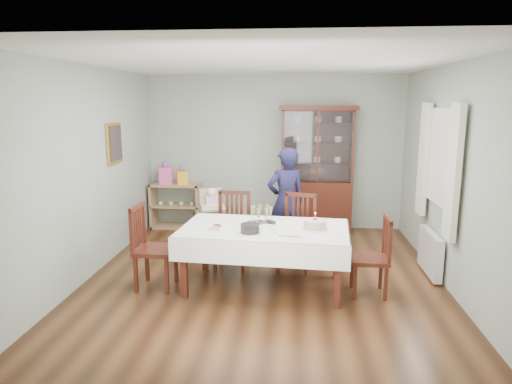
# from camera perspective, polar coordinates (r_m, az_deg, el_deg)

# --- Properties ---
(floor) EXTENTS (5.00, 5.00, 0.00)m
(floor) POSITION_cam_1_polar(r_m,az_deg,el_deg) (6.01, 0.99, -10.65)
(floor) COLOR #593319
(floor) RESTS_ON ground
(room_shell) EXTENTS (5.00, 5.00, 5.00)m
(room_shell) POSITION_cam_1_polar(r_m,az_deg,el_deg) (6.13, 1.39, 6.22)
(room_shell) COLOR #9EAA99
(room_shell) RESTS_ON floor
(dining_table) EXTENTS (2.08, 1.30, 0.76)m
(dining_table) POSITION_cam_1_polar(r_m,az_deg,el_deg) (5.59, 1.06, -8.15)
(dining_table) COLOR #461811
(dining_table) RESTS_ON floor
(china_cabinet) EXTENTS (1.30, 0.48, 2.18)m
(china_cabinet) POSITION_cam_1_polar(r_m,az_deg,el_deg) (7.91, 7.60, 3.02)
(china_cabinet) COLOR #461811
(china_cabinet) RESTS_ON floor
(sideboard) EXTENTS (0.90, 0.38, 0.80)m
(sideboard) POSITION_cam_1_polar(r_m,az_deg,el_deg) (8.33, -9.98, -1.69)
(sideboard) COLOR tan
(sideboard) RESTS_ON floor
(picture_frame) EXTENTS (0.04, 0.48, 0.58)m
(picture_frame) POSITION_cam_1_polar(r_m,az_deg,el_deg) (6.90, -17.29, 5.83)
(picture_frame) COLOR gold
(picture_frame) RESTS_ON room_shell
(window) EXTENTS (0.04, 1.02, 1.22)m
(window) POSITION_cam_1_polar(r_m,az_deg,el_deg) (6.18, 22.29, 3.99)
(window) COLOR white
(window) RESTS_ON room_shell
(curtain_left) EXTENTS (0.07, 0.30, 1.55)m
(curtain_left) POSITION_cam_1_polar(r_m,az_deg,el_deg) (5.59, 23.47, 2.18)
(curtain_left) COLOR silver
(curtain_left) RESTS_ON room_shell
(curtain_right) EXTENTS (0.07, 0.30, 1.55)m
(curtain_right) POSITION_cam_1_polar(r_m,az_deg,el_deg) (6.77, 20.21, 3.85)
(curtain_right) COLOR silver
(curtain_right) RESTS_ON room_shell
(radiator) EXTENTS (0.10, 0.80, 0.55)m
(radiator) POSITION_cam_1_polar(r_m,az_deg,el_deg) (6.43, 20.94, -7.10)
(radiator) COLOR white
(radiator) RESTS_ON floor
(chair_far_left) EXTENTS (0.49, 0.49, 1.03)m
(chair_far_left) POSITION_cam_1_polar(r_m,az_deg,el_deg) (6.29, -3.02, -6.68)
(chair_far_left) COLOR #461811
(chair_far_left) RESTS_ON floor
(chair_far_right) EXTENTS (0.56, 0.56, 1.02)m
(chair_far_right) POSITION_cam_1_polar(r_m,az_deg,el_deg) (6.22, 5.06, -6.94)
(chair_far_right) COLOR #461811
(chair_far_right) RESTS_ON floor
(chair_end_left) EXTENTS (0.48, 0.48, 1.03)m
(chair_end_left) POSITION_cam_1_polar(r_m,az_deg,el_deg) (5.76, -12.56, -8.67)
(chair_end_left) COLOR #461811
(chair_end_left) RESTS_ON floor
(chair_end_right) EXTENTS (0.43, 0.43, 0.94)m
(chair_end_right) POSITION_cam_1_polar(r_m,az_deg,el_deg) (5.60, 14.07, -9.62)
(chair_end_right) COLOR #461811
(chair_end_right) RESTS_ON floor
(woman) EXTENTS (0.68, 0.58, 1.60)m
(woman) POSITION_cam_1_polar(r_m,az_deg,el_deg) (6.70, 3.75, -1.20)
(woman) COLOR black
(woman) RESTS_ON floor
(high_chair) EXTENTS (0.56, 0.56, 1.00)m
(high_chair) POSITION_cam_1_polar(r_m,az_deg,el_deg) (6.85, -5.51, -4.49)
(high_chair) COLOR black
(high_chair) RESTS_ON floor
(champagne_tray) EXTENTS (0.37, 0.37, 0.22)m
(champagne_tray) POSITION_cam_1_polar(r_m,az_deg,el_deg) (5.61, 0.66, -3.36)
(champagne_tray) COLOR silver
(champagne_tray) RESTS_ON dining_table
(birthday_cake) EXTENTS (0.30, 0.30, 0.21)m
(birthday_cake) POSITION_cam_1_polar(r_m,az_deg,el_deg) (5.42, 7.38, -4.10)
(birthday_cake) COLOR white
(birthday_cake) RESTS_ON dining_table
(plate_stack_dark) EXTENTS (0.22, 0.22, 0.10)m
(plate_stack_dark) POSITION_cam_1_polar(r_m,az_deg,el_deg) (5.25, -0.77, -4.56)
(plate_stack_dark) COLOR black
(plate_stack_dark) RESTS_ON dining_table
(plate_stack_white) EXTENTS (0.25, 0.25, 0.08)m
(plate_stack_white) POSITION_cam_1_polar(r_m,az_deg,el_deg) (5.23, 1.36, -4.72)
(plate_stack_white) COLOR white
(plate_stack_white) RESTS_ON dining_table
(napkin_stack) EXTENTS (0.14, 0.14, 0.02)m
(napkin_stack) POSITION_cam_1_polar(r_m,az_deg,el_deg) (5.41, -5.24, -4.58)
(napkin_stack) COLOR #FF5DAB
(napkin_stack) RESTS_ON dining_table
(cutlery) EXTENTS (0.15, 0.18, 0.01)m
(cutlery) POSITION_cam_1_polar(r_m,az_deg,el_deg) (5.56, -5.20, -4.19)
(cutlery) COLOR silver
(cutlery) RESTS_ON dining_table
(cake_knife) EXTENTS (0.28, 0.06, 0.01)m
(cake_knife) POSITION_cam_1_polar(r_m,az_deg,el_deg) (5.11, 4.26, -5.58)
(cake_knife) COLOR silver
(cake_knife) RESTS_ON dining_table
(gift_bag_pink) EXTENTS (0.23, 0.15, 0.41)m
(gift_bag_pink) POSITION_cam_1_polar(r_m,az_deg,el_deg) (8.25, -11.22, 2.25)
(gift_bag_pink) COLOR #FF5DAB
(gift_bag_pink) RESTS_ON sideboard
(gift_bag_orange) EXTENTS (0.22, 0.18, 0.34)m
(gift_bag_orange) POSITION_cam_1_polar(r_m,az_deg,el_deg) (8.18, -9.20, 2.02)
(gift_bag_orange) COLOR #FFAF28
(gift_bag_orange) RESTS_ON sideboard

